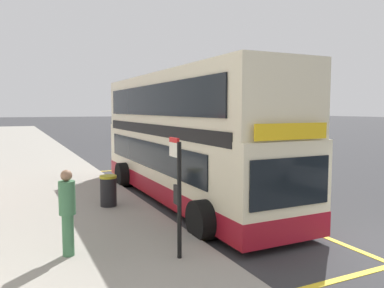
% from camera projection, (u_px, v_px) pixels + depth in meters
% --- Properties ---
extents(ground_plane, '(260.00, 260.00, 0.00)m').
position_uv_depth(ground_plane, '(102.00, 142.00, 36.69)').
color(ground_plane, '#333335').
extents(pavement_near, '(6.00, 76.00, 0.14)m').
position_uv_depth(pavement_near, '(23.00, 144.00, 33.67)').
color(pavement_near, gray).
rests_on(pavement_near, ground).
extents(double_decker_bus, '(3.19, 11.29, 4.40)m').
position_uv_depth(double_decker_bus, '(184.00, 142.00, 13.30)').
color(double_decker_bus, beige).
rests_on(double_decker_bus, ground).
extents(bus_bay_markings, '(3.14, 14.59, 0.01)m').
position_uv_depth(bus_bay_markings, '(183.00, 198.00, 13.61)').
color(bus_bay_markings, yellow).
rests_on(bus_bay_markings, ground).
extents(bus_stop_sign, '(0.09, 0.51, 2.47)m').
position_uv_depth(bus_stop_sign, '(178.00, 186.00, 7.75)').
color(bus_stop_sign, black).
rests_on(bus_stop_sign, pavement_near).
extents(parked_car_silver_across, '(2.09, 4.20, 1.62)m').
position_uv_depth(parked_car_silver_across, '(131.00, 130.00, 43.86)').
color(parked_car_silver_across, '#B2B5BA').
rests_on(parked_car_silver_across, ground).
extents(parked_car_grey_far, '(2.09, 4.20, 1.62)m').
position_uv_depth(parked_car_grey_far, '(140.00, 135.00, 35.58)').
color(parked_car_grey_far, slate).
rests_on(parked_car_grey_far, ground).
extents(pedestrian_waiting_near_sign, '(0.34, 0.34, 1.82)m').
position_uv_depth(pedestrian_waiting_near_sign, '(67.00, 209.00, 7.86)').
color(pedestrian_waiting_near_sign, '#3F724C').
rests_on(pedestrian_waiting_near_sign, pavement_near).
extents(litter_bin, '(0.53, 0.53, 0.98)m').
position_uv_depth(litter_bin, '(108.00, 191.00, 11.97)').
color(litter_bin, black).
rests_on(litter_bin, pavement_near).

